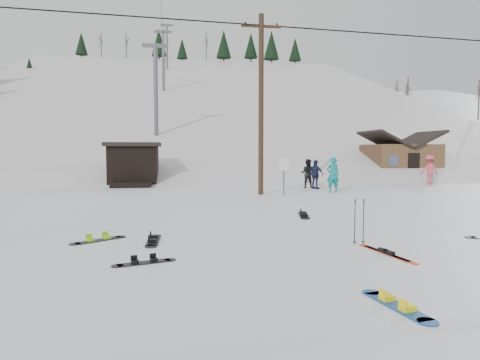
{
  "coord_description": "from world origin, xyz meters",
  "views": [
    {
      "loc": [
        -2.12,
        -7.32,
        2.25
      ],
      "look_at": [
        -0.39,
        4.76,
        1.4
      ],
      "focal_mm": 32.0,
      "sensor_mm": 36.0,
      "label": 1
    }
  ],
  "objects": [
    {
      "name": "ground",
      "position": [
        0.0,
        0.0,
        0.0
      ],
      "size": [
        200.0,
        200.0,
        0.0
      ],
      "primitive_type": "plane",
      "color": "white",
      "rests_on": "ground"
    },
    {
      "name": "ski_slope",
      "position": [
        0.0,
        55.0,
        -12.0
      ],
      "size": [
        60.0,
        85.24,
        65.97
      ],
      "primitive_type": "cube",
      "rotation": [
        0.31,
        0.0,
        0.0
      ],
      "color": "silver",
      "rests_on": "ground"
    },
    {
      "name": "ridge_right",
      "position": [
        38.0,
        50.0,
        -11.0
      ],
      "size": [
        45.66,
        93.98,
        54.59
      ],
      "primitive_type": "cube",
      "rotation": [
        0.21,
        -0.05,
        -0.12
      ],
      "color": "white",
      "rests_on": "ground"
    },
    {
      "name": "treeline_crest",
      "position": [
        0.0,
        86.0,
        0.0
      ],
      "size": [
        50.0,
        6.0,
        10.0
      ],
      "primitive_type": null,
      "color": "black",
      "rests_on": "ski_slope"
    },
    {
      "name": "utility_pole",
      "position": [
        2.0,
        14.0,
        4.68
      ],
      "size": [
        2.0,
        0.26,
        9.0
      ],
      "color": "#3A2819",
      "rests_on": "ground"
    },
    {
      "name": "trail_sign",
      "position": [
        3.1,
        13.58,
        1.27
      ],
      "size": [
        0.5,
        0.09,
        1.85
      ],
      "color": "#595B60",
      "rests_on": "ground"
    },
    {
      "name": "lift_hut",
      "position": [
        -5.0,
        20.94,
        1.36
      ],
      "size": [
        3.4,
        4.1,
        2.75
      ],
      "color": "black",
      "rests_on": "ground"
    },
    {
      "name": "lift_tower_near",
      "position": [
        -4.0,
        30.0,
        7.86
      ],
      "size": [
        2.2,
        0.36,
        8.0
      ],
      "color": "#595B60",
      "rests_on": "ski_slope"
    },
    {
      "name": "lift_tower_mid",
      "position": [
        -4.0,
        50.0,
        14.36
      ],
      "size": [
        2.2,
        0.36,
        8.0
      ],
      "color": "#595B60",
      "rests_on": "ski_slope"
    },
    {
      "name": "lift_tower_far",
      "position": [
        -4.0,
        70.0,
        20.86
      ],
      "size": [
        2.2,
        0.36,
        8.0
      ],
      "color": "#595B60",
      "rests_on": "ski_slope"
    },
    {
      "name": "cabin",
      "position": [
        15.0,
        24.0,
        1.48
      ],
      "size": [
        5.39,
        4.4,
        3.77
      ],
      "color": "brown",
      "rests_on": "ground"
    },
    {
      "name": "hero_snowboard",
      "position": [
        0.97,
        -1.69,
        0.03
      ],
      "size": [
        0.5,
        1.47,
        0.1
      ],
      "rotation": [
        0.0,
        0.0,
        1.75
      ],
      "color": "#174C97",
      "rests_on": "ground"
    },
    {
      "name": "hero_skis",
      "position": [
        2.32,
        1.28,
        0.03
      ],
      "size": [
        0.45,
        1.87,
        0.1
      ],
      "rotation": [
        0.0,
        0.0,
        0.18
      ],
      "color": "#B63A12",
      "rests_on": "ground"
    },
    {
      "name": "ski_poles",
      "position": [
        2.16,
        2.33,
        0.56
      ],
      "size": [
        0.3,
        0.08,
        1.09
      ],
      "color": "black",
      "rests_on": "ground"
    },
    {
      "name": "board_scatter_a",
      "position": [
        -2.82,
        1.24,
        0.02
      ],
      "size": [
        1.25,
        0.56,
        0.09
      ],
      "rotation": [
        0.0,
        0.0,
        0.31
      ],
      "color": "black",
      "rests_on": "ground"
    },
    {
      "name": "board_scatter_b",
      "position": [
        -2.77,
        3.31,
        0.03
      ],
      "size": [
        0.32,
        1.54,
        0.11
      ],
      "rotation": [
        0.0,
        0.0,
        1.54
      ],
      "color": "black",
      "rests_on": "ground"
    },
    {
      "name": "board_scatter_c",
      "position": [
        -4.12,
        3.57,
        0.03
      ],
      "size": [
        1.24,
        0.99,
        0.1
      ],
      "rotation": [
        0.0,
        0.0,
        0.64
      ],
      "color": "black",
      "rests_on": "ground"
    },
    {
      "name": "board_scatter_f",
      "position": [
        2.11,
        6.77,
        0.03
      ],
      "size": [
        0.58,
        1.62,
        0.12
      ],
      "rotation": [
        0.0,
        0.0,
        1.36
      ],
      "color": "black",
      "rests_on": "ground"
    },
    {
      "name": "skier_teal",
      "position": [
        6.01,
        14.5,
        0.94
      ],
      "size": [
        0.7,
        0.47,
        1.89
      ],
      "primitive_type": "imported",
      "rotation": [
        0.0,
        0.0,
        3.12
      ],
      "color": "#0C7F81",
      "rests_on": "ground"
    },
    {
      "name": "skier_dark",
      "position": [
        5.49,
        17.32,
        0.86
      ],
      "size": [
        1.06,
        1.01,
        1.72
      ],
      "primitive_type": "imported",
      "rotation": [
        0.0,
        0.0,
        2.55
      ],
      "color": "black",
      "rests_on": "ground"
    },
    {
      "name": "skier_pink",
      "position": [
        14.17,
        18.66,
        0.97
      ],
      "size": [
        1.29,
        0.79,
        1.93
      ],
      "primitive_type": "imported",
      "rotation": [
        0.0,
        0.0,
        3.2
      ],
      "color": "#D64B58",
      "rests_on": "ground"
    },
    {
      "name": "skier_navy",
      "position": [
        5.73,
        16.51,
        0.85
      ],
      "size": [
        0.95,
        1.03,
        1.7
      ],
      "primitive_type": "imported",
      "rotation": [
        0.0,
        0.0,
        2.27
      ],
      "color": "#191E3F",
      "rests_on": "ground"
    }
  ]
}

